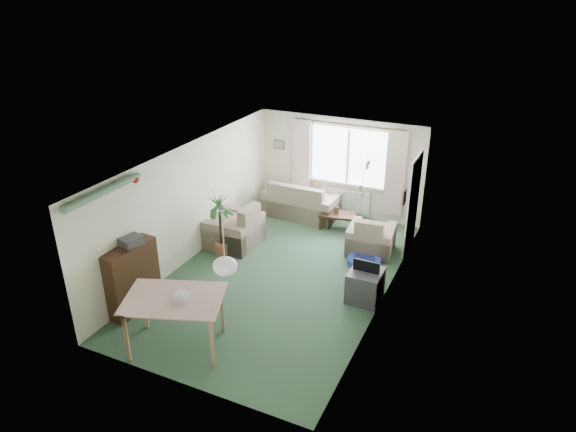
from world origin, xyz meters
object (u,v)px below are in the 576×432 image
at_px(bookshelf, 132,278).
at_px(pet_bed, 364,261).
at_px(houseplant, 220,224).
at_px(armchair_corner, 371,233).
at_px(dining_table, 176,323).
at_px(sofa, 302,198).
at_px(armchair_left, 234,224).
at_px(tv_cube, 365,285).
at_px(coffee_table, 337,221).

distance_m(bookshelf, pet_bed, 4.51).
distance_m(houseplant, pet_bed, 3.02).
xyz_separation_m(bookshelf, pet_bed, (3.16, 3.17, -0.55)).
bearing_deg(houseplant, armchair_corner, 27.57).
distance_m(bookshelf, houseplant, 2.33).
distance_m(dining_table, pet_bed, 4.15).
height_order(houseplant, pet_bed, houseplant).
distance_m(sofa, bookshelf, 4.94).
relative_size(armchair_left, pet_bed, 1.57).
xyz_separation_m(sofa, armchair_corner, (2.05, -1.06, -0.03)).
xyz_separation_m(bookshelf, tv_cube, (3.54, 1.97, -0.33)).
distance_m(armchair_left, coffee_table, 2.45).
xyz_separation_m(tv_cube, pet_bed, (-0.38, 1.20, -0.22)).
distance_m(sofa, armchair_left, 2.12).
xyz_separation_m(sofa, houseplant, (-0.73, -2.51, 0.27)).
height_order(armchair_corner, tv_cube, armchair_corner).
height_order(dining_table, pet_bed, dining_table).
xyz_separation_m(coffee_table, tv_cube, (1.43, -2.52, 0.10)).
bearing_deg(dining_table, sofa, 92.08).
xyz_separation_m(armchair_left, tv_cube, (3.20, -0.86, -0.19)).
bearing_deg(coffee_table, pet_bed, -51.47).
relative_size(bookshelf, tv_cube, 1.96).
xyz_separation_m(armchair_left, bookshelf, (-0.34, -2.83, 0.14)).
bearing_deg(coffee_table, houseplant, -128.77).
xyz_separation_m(armchair_corner, dining_table, (-1.85, -4.26, 0.01)).
bearing_deg(armchair_left, pet_bed, 97.90).
height_order(sofa, coffee_table, sofa).
height_order(bookshelf, houseplant, houseplant).
bearing_deg(bookshelf, houseplant, 86.32).
xyz_separation_m(armchair_left, dining_table, (0.93, -3.33, -0.04)).
bearing_deg(houseplant, bookshelf, -98.53).
height_order(houseplant, dining_table, houseplant).
bearing_deg(armchair_left, dining_table, 16.57).
bearing_deg(pet_bed, armchair_corner, 93.87).
bearing_deg(tv_cube, coffee_table, 119.91).
bearing_deg(armchair_left, coffee_table, 134.36).
height_order(sofa, dining_table, sofa).
bearing_deg(bookshelf, sofa, 82.25).
distance_m(armchair_left, dining_table, 3.46).
bearing_deg(coffee_table, armchair_corner, -36.14).
height_order(bookshelf, dining_table, bookshelf).
distance_m(armchair_corner, tv_cube, 1.84).
distance_m(armchair_corner, dining_table, 4.64).
height_order(coffee_table, pet_bed, coffee_table).
height_order(armchair_corner, pet_bed, armchair_corner).
relative_size(armchair_corner, tv_cube, 1.48).
distance_m(houseplant, tv_cube, 3.24).
height_order(armchair_left, tv_cube, armchair_left).
bearing_deg(sofa, armchair_left, 70.97).
relative_size(dining_table, tv_cube, 2.19).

